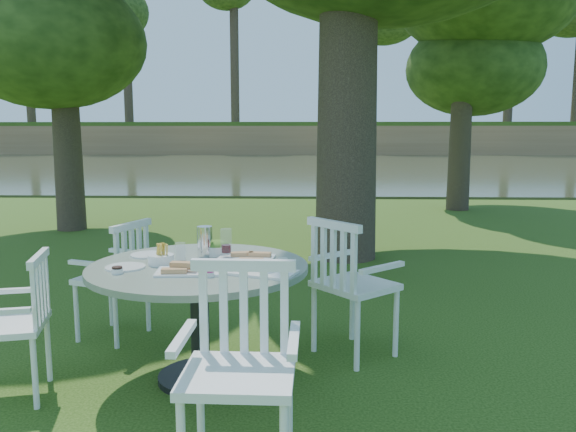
% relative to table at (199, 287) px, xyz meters
% --- Properties ---
extents(ground, '(140.00, 140.00, 0.00)m').
position_rel_table_xyz_m(ground, '(0.51, 1.45, -0.63)').
color(ground, '#1D3B0C').
rests_on(ground, ground).
extents(table, '(1.40, 1.40, 0.77)m').
position_rel_table_xyz_m(table, '(0.00, 0.00, 0.00)').
color(table, black).
rests_on(table, ground).
extents(chair_ne, '(0.69, 0.70, 1.01)m').
position_rel_table_xyz_m(chair_ne, '(0.96, 0.41, -0.04)').
color(chair_ne, white).
rests_on(chair_ne, ground).
extents(chair_nw, '(0.57, 0.59, 0.93)m').
position_rel_table_xyz_m(chair_nw, '(-0.76, 0.74, -0.08)').
color(chair_nw, white).
rests_on(chair_nw, ground).
extents(chair_sw, '(0.51, 0.54, 0.88)m').
position_rel_table_xyz_m(chair_sw, '(-1.02, -0.26, -0.11)').
color(chair_sw, white).
rests_on(chair_sw, ground).
extents(chair_se, '(0.51, 0.48, 1.00)m').
position_rel_table_xyz_m(chair_se, '(0.39, -0.98, -0.04)').
color(chair_se, white).
rests_on(chair_se, ground).
extents(tableware, '(1.21, 0.80, 0.21)m').
position_rel_table_xyz_m(tableware, '(0.02, 0.08, 0.19)').
color(tableware, white).
rests_on(tableware, table).
extents(river, '(100.00, 28.00, 0.12)m').
position_rel_table_xyz_m(river, '(0.51, 24.45, -0.63)').
color(river, '#303620').
rests_on(river, ground).
extents(far_bank, '(100.00, 18.00, 15.20)m').
position_rel_table_xyz_m(far_bank, '(0.79, 42.57, 6.62)').
color(far_bank, olive).
rests_on(far_bank, ground).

